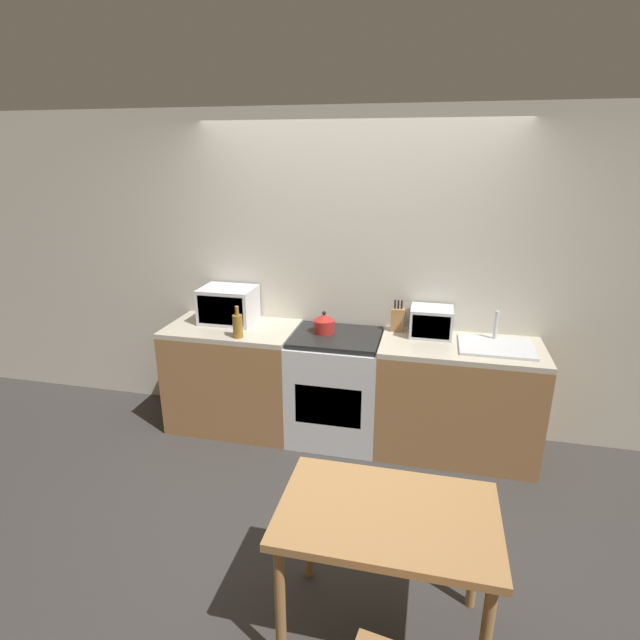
{
  "coord_description": "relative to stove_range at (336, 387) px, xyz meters",
  "views": [
    {
      "loc": [
        0.63,
        -2.74,
        2.28
      ],
      "look_at": [
        -0.18,
        0.77,
        1.05
      ],
      "focal_mm": 28.0,
      "sensor_mm": 36.0,
      "label": 1
    }
  ],
  "objects": [
    {
      "name": "ground_plane",
      "position": [
        0.07,
        -0.87,
        -0.45
      ],
      "size": [
        16.0,
        16.0,
        0.0
      ],
      "primitive_type": "plane",
      "color": "#33302D"
    },
    {
      "name": "stove_range",
      "position": [
        0.0,
        0.0,
        0.0
      ],
      "size": [
        0.71,
        0.62,
        0.9
      ],
      "color": "silver",
      "rests_on": "ground_plane"
    },
    {
      "name": "knife_block",
      "position": [
        0.46,
        0.21,
        0.55
      ],
      "size": [
        0.1,
        0.07,
        0.26
      ],
      "color": "#9E7042",
      "rests_on": "counter_right_run"
    },
    {
      "name": "microwave",
      "position": [
        -0.95,
        0.12,
        0.6
      ],
      "size": [
        0.44,
        0.34,
        0.3
      ],
      "color": "silver",
      "rests_on": "counter_left_run"
    },
    {
      "name": "toaster_oven",
      "position": [
        0.72,
        0.16,
        0.57
      ],
      "size": [
        0.32,
        0.27,
        0.23
      ],
      "color": "silver",
      "rests_on": "counter_right_run"
    },
    {
      "name": "counter_left_run",
      "position": [
        -0.89,
        0.0,
        0.0
      ],
      "size": [
        1.06,
        0.62,
        0.9
      ],
      "color": "olive",
      "rests_on": "ground_plane"
    },
    {
      "name": "wall_back",
      "position": [
        0.07,
        0.34,
        0.85
      ],
      "size": [
        10.0,
        0.06,
        2.6
      ],
      "color": "beige",
      "rests_on": "ground_plane"
    },
    {
      "name": "kettle",
      "position": [
        -0.11,
        0.04,
        0.53
      ],
      "size": [
        0.17,
        0.17,
        0.18
      ],
      "color": "maroon",
      "rests_on": "stove_range"
    },
    {
      "name": "dining_table",
      "position": [
        0.58,
        -1.73,
        0.18
      ],
      "size": [
        1.0,
        0.64,
        0.73
      ],
      "color": "#9E7042",
      "rests_on": "ground_plane"
    },
    {
      "name": "counter_right_run",
      "position": [
        0.96,
        0.0,
        0.0
      ],
      "size": [
        1.2,
        0.62,
        0.9
      ],
      "color": "olive",
      "rests_on": "ground_plane"
    },
    {
      "name": "sink_basin",
      "position": [
        1.2,
        0.01,
        0.47
      ],
      "size": [
        0.53,
        0.41,
        0.24
      ],
      "color": "silver",
      "rests_on": "counter_right_run"
    },
    {
      "name": "bottle",
      "position": [
        -0.73,
        -0.22,
        0.55
      ],
      "size": [
        0.08,
        0.08,
        0.25
      ],
      "color": "olive",
      "rests_on": "counter_left_run"
    }
  ]
}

